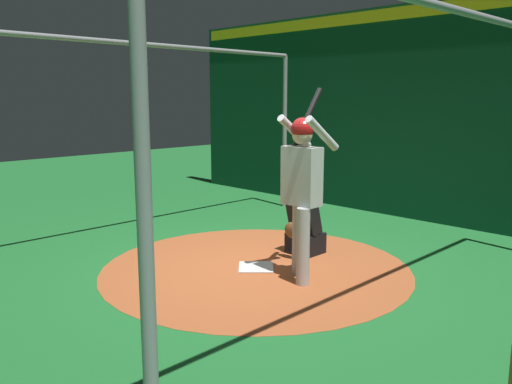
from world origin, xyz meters
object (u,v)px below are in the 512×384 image
at_px(batter, 302,182).
at_px(catcher, 304,228).
at_px(baseball_0, 296,243).
at_px(home_plate, 256,267).

xyz_separation_m(batter, catcher, (-0.78, -0.61, -0.78)).
bearing_deg(catcher, batter, 38.05).
relative_size(catcher, baseball_0, 12.34).
height_order(batter, baseball_0, batter).
bearing_deg(catcher, home_plate, -2.03).
distance_m(home_plate, catcher, 0.93).
bearing_deg(baseball_0, home_plate, 15.22).
bearing_deg(catcher, baseball_0, -124.46).
height_order(home_plate, batter, batter).
xyz_separation_m(batter, baseball_0, (-1.00, -0.94, -1.09)).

